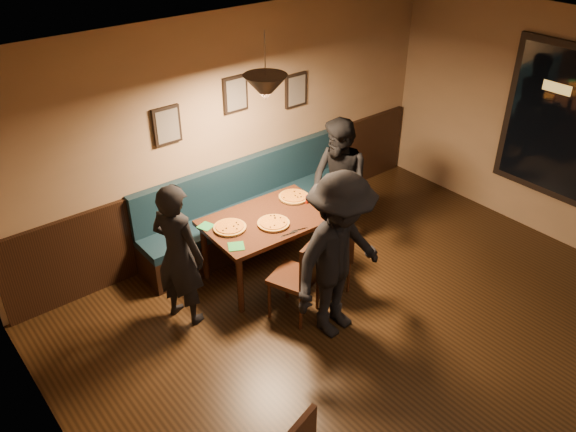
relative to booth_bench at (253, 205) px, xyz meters
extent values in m
plane|color=black|center=(0.00, -3.20, -0.50)|extent=(7.00, 7.00, 0.00)
plane|color=silver|center=(0.00, -3.20, 2.30)|extent=(7.00, 7.00, 0.00)
plane|color=#8C704F|center=(0.00, 0.30, 0.90)|extent=(6.00, 0.00, 6.00)
cube|color=black|center=(0.00, 0.27, 0.00)|extent=(5.88, 0.06, 1.00)
cube|color=black|center=(-0.90, 0.27, 1.20)|extent=(0.32, 0.04, 0.42)
cube|color=black|center=(0.00, 0.27, 1.35)|extent=(0.32, 0.04, 0.42)
cube|color=black|center=(0.90, 0.27, 1.20)|extent=(0.32, 0.04, 0.42)
cone|color=black|center=(-0.29, -0.70, 1.75)|extent=(0.44, 0.44, 0.25)
cube|color=black|center=(-0.29, -0.70, -0.12)|extent=(1.45, 0.96, 0.76)
imported|color=black|center=(-1.44, -0.74, 0.29)|extent=(0.57, 0.68, 1.58)
imported|color=black|center=(0.78, -0.70, 0.32)|extent=(0.65, 0.82, 1.63)
imported|color=black|center=(-0.32, -1.87, 0.39)|extent=(1.23, 0.80, 1.78)
cylinder|color=gold|center=(-0.74, -0.62, 0.28)|extent=(0.40, 0.40, 0.04)
cylinder|color=orange|center=(-0.33, -0.85, 0.28)|extent=(0.45, 0.45, 0.04)
cylinder|color=gold|center=(0.21, -0.54, 0.28)|extent=(0.41, 0.41, 0.04)
cylinder|color=black|center=(0.33, -1.02, 0.32)|extent=(0.07, 0.07, 0.14)
cylinder|color=#911504|center=(0.25, -0.72, 0.32)|extent=(0.03, 0.03, 0.12)
cube|color=#217E3C|center=(-0.92, -0.42, 0.26)|extent=(0.19, 0.19, 0.01)
cube|color=#1E712E|center=(-0.88, -0.94, 0.26)|extent=(0.22, 0.22, 0.01)
cube|color=silver|center=(-0.25, -1.10, 0.26)|extent=(0.18, 0.06, 0.00)
camera|label=1|loc=(-3.54, -5.10, 3.63)|focal=36.25mm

